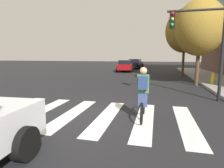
# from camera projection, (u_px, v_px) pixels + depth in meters

# --- Properties ---
(ground_plane) EXTENTS (120.00, 120.00, 0.00)m
(ground_plane) POSITION_uv_depth(u_px,v_px,m) (83.00, 115.00, 6.48)
(ground_plane) COLOR black
(crosswalk_stripes) EXTENTS (6.90, 3.64, 0.01)m
(crosswalk_stripes) POSITION_uv_depth(u_px,v_px,m) (89.00, 115.00, 6.42)
(crosswalk_stripes) COLOR silver
(crosswalk_stripes) RESTS_ON ground
(sedan_mid) EXTENTS (2.29, 4.39, 1.47)m
(sedan_mid) POSITION_uv_depth(u_px,v_px,m) (125.00, 66.00, 23.94)
(sedan_mid) COLOR maroon
(sedan_mid) RESTS_ON ground
(sedan_far) EXTENTS (2.39, 4.53, 1.51)m
(sedan_far) POSITION_uv_depth(u_px,v_px,m) (135.00, 64.00, 29.47)
(sedan_far) COLOR black
(sedan_far) RESTS_ON ground
(cyclist) EXTENTS (0.36, 1.71, 1.69)m
(cyclist) POSITION_uv_depth(u_px,v_px,m) (143.00, 94.00, 5.83)
(cyclist) COLOR black
(cyclist) RESTS_ON ground
(traffic_light_near) EXTENTS (2.47, 0.28, 4.20)m
(traffic_light_near) POSITION_uv_depth(u_px,v_px,m) (203.00, 37.00, 8.17)
(traffic_light_near) COLOR black
(traffic_light_near) RESTS_ON ground
(fire_hydrant) EXTENTS (0.33, 0.22, 0.78)m
(fire_hydrant) POSITION_uv_depth(u_px,v_px,m) (213.00, 78.00, 12.49)
(fire_hydrant) COLOR gold
(fire_hydrant) RESTS_ON sidewalk
(street_tree_near) EXTENTS (3.21, 3.21, 5.71)m
(street_tree_near) POSITION_uv_depth(u_px,v_px,m) (200.00, 28.00, 12.25)
(street_tree_near) COLOR #4C3823
(street_tree_near) RESTS_ON ground
(street_tree_mid) EXTENTS (3.68, 3.68, 6.54)m
(street_tree_mid) POSITION_uv_depth(u_px,v_px,m) (185.00, 31.00, 18.01)
(street_tree_mid) COLOR #4C3823
(street_tree_mid) RESTS_ON ground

